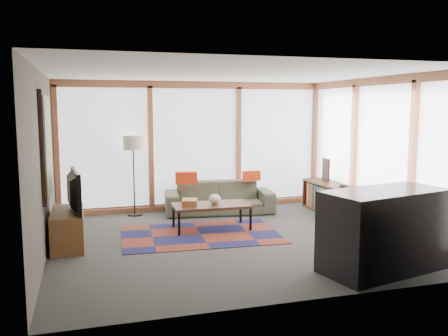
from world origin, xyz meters
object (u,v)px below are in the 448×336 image
object	(u,v)px
coffee_table	(211,217)
television	(68,191)
bookshelf	(341,203)
floor_lamp	(134,176)
tv_console	(68,229)
sofa	(219,197)
bar_counter	(384,230)

from	to	relation	value
coffee_table	television	xyz separation A→B (m)	(-2.31, -0.42, 0.64)
bookshelf	television	size ratio (longest dim) A/B	2.26
floor_lamp	tv_console	size ratio (longest dim) A/B	1.41
bookshelf	television	distance (m)	4.92
sofa	bar_counter	bearing A→B (deg)	-66.27
bookshelf	tv_console	bearing A→B (deg)	-174.46
floor_lamp	television	size ratio (longest dim) A/B	1.47
sofa	coffee_table	size ratio (longest dim) A/B	1.62
tv_console	bookshelf	bearing A→B (deg)	5.54
coffee_table	tv_console	size ratio (longest dim) A/B	1.19
sofa	bookshelf	size ratio (longest dim) A/B	0.89
floor_lamp	coffee_table	world-z (taller)	floor_lamp
coffee_table	tv_console	xyz separation A→B (m)	(-2.34, -0.38, 0.06)
bookshelf	television	world-z (taller)	television
floor_lamp	sofa	bearing A→B (deg)	-9.19
television	bar_counter	bearing A→B (deg)	-125.14
sofa	television	distance (m)	3.26
coffee_table	bar_counter	world-z (taller)	bar_counter
sofa	tv_console	xyz separation A→B (m)	(-2.82, -1.56, -0.03)
sofa	bar_counter	world-z (taller)	bar_counter
sofa	floor_lamp	world-z (taller)	floor_lamp
bookshelf	tv_console	xyz separation A→B (m)	(-4.90, -0.48, -0.02)
bookshelf	bar_counter	xyz separation A→B (m)	(-0.96, -2.71, 0.22)
floor_lamp	bar_counter	xyz separation A→B (m)	(2.76, -4.06, -0.25)
floor_lamp	television	distance (m)	2.19
floor_lamp	bar_counter	bearing A→B (deg)	-55.83
television	bar_counter	size ratio (longest dim) A/B	0.64
coffee_table	television	size ratio (longest dim) A/B	1.23
floor_lamp	bookshelf	distance (m)	3.99
tv_console	sofa	bearing A→B (deg)	28.99
tv_console	bar_counter	xyz separation A→B (m)	(3.94, -2.24, 0.25)
coffee_table	tv_console	world-z (taller)	tv_console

